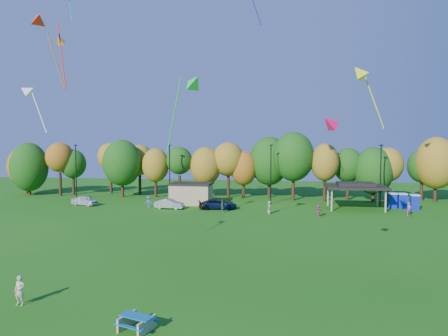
% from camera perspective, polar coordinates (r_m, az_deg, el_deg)
% --- Properties ---
extents(ground, '(160.00, 160.00, 0.00)m').
position_cam_1_polar(ground, '(23.38, -2.66, -19.46)').
color(ground, '#19600F').
rests_on(ground, ground).
extents(tree_line, '(93.57, 10.55, 11.15)m').
position_cam_1_polar(tree_line, '(66.91, 4.31, 0.63)').
color(tree_line, black).
rests_on(tree_line, ground).
extents(lamp_posts, '(64.50, 0.25, 9.09)m').
position_cam_1_polar(lamp_posts, '(61.29, 6.71, -0.58)').
color(lamp_posts, black).
rests_on(lamp_posts, ground).
extents(utility_building, '(6.30, 4.30, 3.25)m').
position_cam_1_polar(utility_building, '(61.28, -4.70, -3.63)').
color(utility_building, tan).
rests_on(utility_building, ground).
extents(pavilion, '(8.20, 6.20, 3.77)m').
position_cam_1_polar(pavilion, '(59.19, 18.28, -2.49)').
color(pavilion, tan).
rests_on(pavilion, ground).
extents(porta_potties, '(3.75, 2.52, 2.18)m').
position_cam_1_polar(porta_potties, '(62.03, 24.18, -4.33)').
color(porta_potties, '#0D24B3').
rests_on(porta_potties, ground).
extents(picnic_table, '(2.05, 1.87, 0.74)m').
position_cam_1_polar(picnic_table, '(21.28, -12.36, -20.66)').
color(picnic_table, tan).
rests_on(picnic_table, ground).
extents(kite_flyer, '(0.63, 0.43, 1.70)m').
position_cam_1_polar(kite_flyer, '(26.19, -27.17, -15.30)').
color(kite_flyer, beige).
rests_on(kite_flyer, ground).
extents(car_a, '(4.45, 2.65, 1.42)m').
position_cam_1_polar(car_a, '(63.36, -19.28, -4.42)').
color(car_a, white).
rests_on(car_a, ground).
extents(car_b, '(4.25, 1.67, 1.38)m').
position_cam_1_polar(car_b, '(57.19, -7.81, -5.11)').
color(car_b, '#9C9DA1').
rests_on(car_b, ground).
extents(car_c, '(5.24, 2.86, 1.39)m').
position_cam_1_polar(car_c, '(56.44, -0.70, -5.18)').
color(car_c, '#0B1B44').
rests_on(car_c, ground).
extents(car_d, '(4.67, 2.95, 1.26)m').
position_cam_1_polar(car_d, '(56.31, -1.45, -5.27)').
color(car_d, black).
rests_on(car_d, ground).
extents(far_person_0, '(1.19, 0.87, 1.65)m').
position_cam_1_polar(far_person_0, '(58.69, -10.70, -4.79)').
color(far_person_0, '#48599F').
rests_on(far_person_0, ground).
extents(far_person_1, '(0.73, 0.88, 1.64)m').
position_cam_1_polar(far_person_1, '(62.52, -18.53, -4.41)').
color(far_person_1, '#537EB7').
rests_on(far_person_1, ground).
extents(far_person_2, '(0.62, 1.10, 1.77)m').
position_cam_1_polar(far_person_2, '(53.65, -0.23, -5.43)').
color(far_person_2, '#4A7246').
rests_on(far_person_2, ground).
extents(far_person_3, '(0.76, 0.96, 1.71)m').
position_cam_1_polar(far_person_3, '(52.88, 6.50, -5.61)').
color(far_person_3, '#939667').
rests_on(far_person_3, ground).
extents(far_person_4, '(0.70, 0.58, 1.66)m').
position_cam_1_polar(far_person_4, '(56.70, 24.92, -5.32)').
color(far_person_4, '#C65DAC').
rests_on(far_person_4, ground).
extents(far_person_5, '(0.65, 1.50, 1.56)m').
position_cam_1_polar(far_person_5, '(51.95, 13.38, -5.92)').
color(far_person_5, '#AE487E').
rests_on(far_person_5, ground).
extents(kite_2, '(2.01, 0.86, 3.34)m').
position_cam_1_polar(kite_2, '(29.53, -26.38, 9.73)').
color(kite_2, silver).
extents(kite_5, '(3.84, 3.54, 7.51)m').
position_cam_1_polar(kite_5, '(37.22, -4.28, 12.11)').
color(kite_5, '#1DDB3F').
extents(kite_6, '(1.41, 3.05, 5.25)m').
position_cam_1_polar(kite_6, '(41.90, -22.44, 16.41)').
color(kite_6, orange).
extents(kite_8, '(1.68, 1.50, 1.39)m').
position_cam_1_polar(kite_8, '(26.48, 14.81, 6.29)').
color(kite_8, '#E80C49').
extents(kite_12, '(3.07, 3.16, 6.39)m').
position_cam_1_polar(kite_12, '(37.11, -25.01, 18.67)').
color(kite_12, red).
extents(kite_13, '(3.22, 1.99, 5.44)m').
position_cam_1_polar(kite_13, '(35.38, 18.73, 12.72)').
color(kite_13, '#C6E217').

